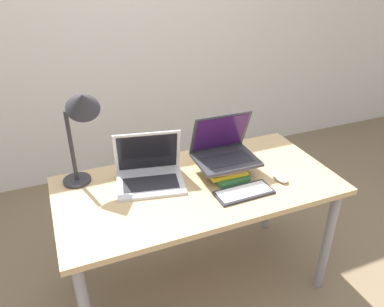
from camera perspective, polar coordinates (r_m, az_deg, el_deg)
wall_back at (r=3.06m, az=-10.86°, el=20.70°), size 8.00×0.05×2.70m
desk at (r=1.95m, az=0.98°, el=-6.52°), size 1.42×0.70×0.70m
laptop_left at (r=1.91m, az=-6.50°, el=-2.90°), size 0.38×0.32×0.26m
book_stack at (r=1.97m, az=4.65°, el=-2.04°), size 0.21×0.26×0.08m
laptop_on_books at (r=1.94m, az=4.91°, el=0.48°), size 0.32×0.25×0.25m
wireless_keyboard at (r=1.84m, az=7.91°, el=-5.89°), size 0.29×0.13×0.01m
mouse at (r=1.98m, az=13.28°, el=-3.49°), size 0.06×0.11×0.03m
desk_lamp at (r=1.81m, az=-16.51°, el=6.00°), size 0.23×0.20×0.52m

